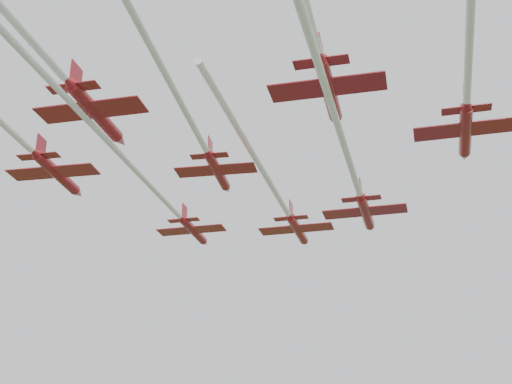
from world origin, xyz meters
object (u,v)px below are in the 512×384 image
(jet_row2_left, at_px, (137,171))
(jet_row4_left, at_px, (35,45))
(jet_row2_right, at_px, (352,169))
(jet_row3_right, at_px, (468,77))
(jet_row3_mid, at_px, (167,77))
(jet_lead, at_px, (282,203))
(jet_row4_right, at_px, (308,15))
(jet_row3_left, at_px, (5,125))

(jet_row2_left, relative_size, jet_row4_left, 1.31)
(jet_row2_left, relative_size, jet_row2_right, 1.19)
(jet_row2_left, distance_m, jet_row3_right, 32.07)
(jet_row2_right, distance_m, jet_row3_right, 16.32)
(jet_row4_left, bearing_deg, jet_row2_left, 90.80)
(jet_row3_mid, xyz_separation_m, jet_row4_left, (-7.48, -6.31, 0.60))
(jet_row2_left, bearing_deg, jet_row3_mid, -60.07)
(jet_lead, distance_m, jet_row4_right, 39.18)
(jet_row3_mid, distance_m, jet_row4_right, 12.37)
(jet_row2_left, relative_size, jet_row3_mid, 1.02)
(jet_row2_left, bearing_deg, jet_row4_left, -88.49)
(jet_lead, height_order, jet_row3_left, jet_lead)
(jet_row2_right, relative_size, jet_row4_left, 1.10)
(jet_row2_right, relative_size, jet_row3_left, 1.06)
(jet_lead, relative_size, jet_row4_left, 0.97)
(jet_row3_mid, height_order, jet_row4_right, jet_row4_right)
(jet_row3_left, bearing_deg, jet_row3_mid, -25.07)
(jet_row2_right, relative_size, jet_row3_mid, 0.86)
(jet_row4_left, relative_size, jet_row4_right, 1.01)
(jet_row3_right, xyz_separation_m, jet_row4_left, (-29.03, -16.30, -0.74))
(jet_row3_mid, bearing_deg, jet_row2_right, 55.46)
(jet_lead, height_order, jet_row3_mid, jet_lead)
(jet_row3_mid, bearing_deg, jet_lead, 82.75)
(jet_row2_right, xyz_separation_m, jet_row3_left, (-29.10, -15.44, 2.24))
(jet_row2_left, xyz_separation_m, jet_row3_left, (-9.30, -8.47, 2.47))
(jet_lead, height_order, jet_row4_left, jet_lead)
(jet_row2_left, xyz_separation_m, jet_row2_right, (19.80, 6.97, 0.23))
(jet_row3_right, bearing_deg, jet_lead, 128.63)
(jet_row3_right, distance_m, jet_row4_right, 16.03)
(jet_row3_left, relative_size, jet_row3_mid, 0.81)
(jet_row4_right, bearing_deg, jet_lead, 103.79)
(jet_lead, xyz_separation_m, jet_row4_right, (13.64, -36.67, -1.98))
(jet_row2_right, distance_m, jet_row4_right, 24.00)
(jet_row3_mid, bearing_deg, jet_row3_right, 14.84)
(jet_row4_right, bearing_deg, jet_row4_left, -176.63)
(jet_row4_left, bearing_deg, jet_row3_mid, 33.27)
(jet_row3_left, relative_size, jet_row3_right, 1.09)
(jet_row3_left, bearing_deg, jet_row2_right, 18.74)
(jet_row3_right, xyz_separation_m, jet_row4_right, (-9.54, -12.87, -0.65))
(jet_row2_left, xyz_separation_m, jet_row4_right, (22.24, -16.90, 0.99))
(jet_row3_left, bearing_deg, jet_row2_left, 33.14)
(jet_row3_left, xyz_separation_m, jet_row3_mid, (19.52, -5.55, -2.17))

